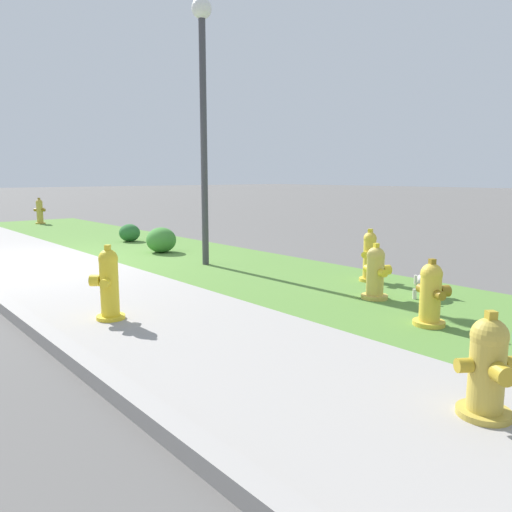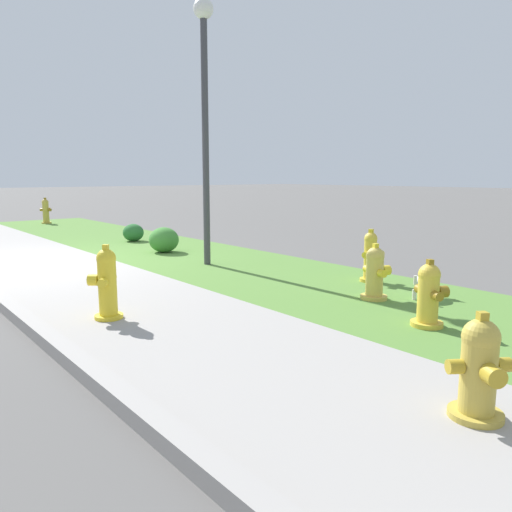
% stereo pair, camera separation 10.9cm
% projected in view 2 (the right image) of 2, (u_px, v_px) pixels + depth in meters
% --- Properties ---
extents(ground_plane, '(120.00, 120.00, 0.00)m').
position_uv_depth(ground_plane, '(42.00, 265.00, 8.42)').
color(ground_plane, '#5B5956').
extents(sidewalk_pavement, '(18.00, 2.20, 0.01)m').
position_uv_depth(sidewalk_pavement, '(42.00, 264.00, 8.42)').
color(sidewalk_pavement, '#9E9993').
rests_on(sidewalk_pavement, ground).
extents(grass_verge, '(18.00, 2.77, 0.01)m').
position_uv_depth(grass_verge, '(172.00, 251.00, 9.97)').
color(grass_verge, '#568438').
rests_on(grass_verge, ground).
extents(fire_hydrant_at_driveway, '(0.33, 0.37, 0.75)m').
position_uv_depth(fire_hydrant_at_driveway, '(371.00, 257.00, 7.00)').
color(fire_hydrant_at_driveway, gold).
rests_on(fire_hydrant_at_driveway, ground).
extents(fire_hydrant_across_street, '(0.34, 0.34, 0.79)m').
position_uv_depth(fire_hydrant_across_street, '(107.00, 284.00, 5.15)').
color(fire_hydrant_across_street, yellow).
rests_on(fire_hydrant_across_street, ground).
extents(fire_hydrant_near_corner, '(0.35, 0.34, 0.81)m').
position_uv_depth(fire_hydrant_near_corner, '(46.00, 211.00, 15.58)').
color(fire_hydrant_near_corner, gold).
rests_on(fire_hydrant_near_corner, ground).
extents(fire_hydrant_by_grass_verge, '(0.40, 0.38, 0.68)m').
position_uv_depth(fire_hydrant_by_grass_verge, '(375.00, 273.00, 6.01)').
color(fire_hydrant_by_grass_verge, gold).
rests_on(fire_hydrant_by_grass_verge, ground).
extents(fire_hydrant_mid_block, '(0.37, 0.38, 0.68)m').
position_uv_depth(fire_hydrant_mid_block, '(479.00, 369.00, 3.02)').
color(fire_hydrant_mid_block, gold).
rests_on(fire_hydrant_mid_block, ground).
extents(fire_hydrant_far_end, '(0.39, 0.37, 0.68)m').
position_uv_depth(fire_hydrant_far_end, '(429.00, 295.00, 4.92)').
color(fire_hydrant_far_end, gold).
rests_on(fire_hydrant_far_end, ground).
extents(small_white_dog, '(0.19, 0.50, 0.37)m').
position_uv_depth(small_white_dog, '(425.00, 282.00, 6.05)').
color(small_white_dog, silver).
rests_on(small_white_dog, ground).
extents(street_lamp, '(0.32, 0.32, 4.23)m').
position_uv_depth(street_lamp, '(205.00, 91.00, 7.99)').
color(street_lamp, '#3D3D42').
rests_on(street_lamp, ground).
extents(shrub_bush_mid_verge, '(0.58, 0.58, 0.49)m').
position_uv_depth(shrub_bush_mid_verge, '(164.00, 240.00, 9.73)').
color(shrub_bush_mid_verge, '#3D7F33').
rests_on(shrub_bush_mid_verge, ground).
extents(shrub_bush_near_lamp, '(0.47, 0.47, 0.40)m').
position_uv_depth(shrub_bush_near_lamp, '(133.00, 233.00, 11.39)').
color(shrub_bush_near_lamp, '#28662D').
rests_on(shrub_bush_near_lamp, ground).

